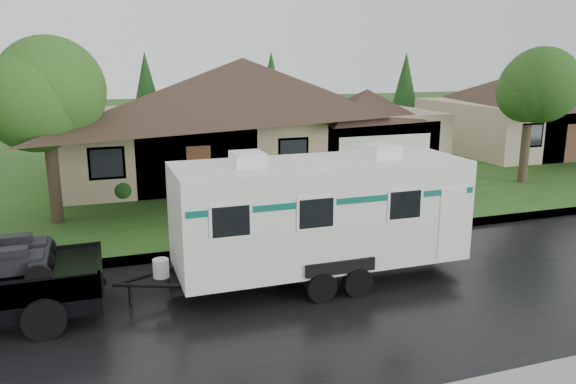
# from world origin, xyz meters

# --- Properties ---
(ground) EXTENTS (140.00, 140.00, 0.00)m
(ground) POSITION_xyz_m (0.00, 0.00, 0.00)
(ground) COLOR #284C17
(ground) RESTS_ON ground
(road) EXTENTS (140.00, 8.00, 0.01)m
(road) POSITION_xyz_m (0.00, -2.00, 0.01)
(road) COLOR black
(road) RESTS_ON ground
(curb) EXTENTS (140.00, 0.50, 0.15)m
(curb) POSITION_xyz_m (0.00, 2.25, 0.07)
(curb) COLOR gray
(curb) RESTS_ON ground
(lawn) EXTENTS (140.00, 26.00, 0.15)m
(lawn) POSITION_xyz_m (0.00, 15.00, 0.07)
(lawn) COLOR #284C17
(lawn) RESTS_ON ground
(house_main) EXTENTS (19.44, 10.80, 6.90)m
(house_main) POSITION_xyz_m (2.29, 13.84, 3.59)
(house_main) COLOR gray
(house_main) RESTS_ON lawn
(house_neighbor) EXTENTS (15.12, 9.72, 6.45)m
(house_neighbor) POSITION_xyz_m (22.27, 14.34, 3.32)
(house_neighbor) COLOR tan
(house_neighbor) RESTS_ON lawn
(tree_left_green) EXTENTS (3.76, 3.76, 6.22)m
(tree_left_green) POSITION_xyz_m (-6.65, 6.85, 4.46)
(tree_left_green) COLOR #382B1E
(tree_left_green) RESTS_ON lawn
(tree_right_green) EXTENTS (3.58, 3.58, 5.92)m
(tree_right_green) POSITION_xyz_m (13.37, 6.80, 4.26)
(tree_right_green) COLOR #382B1E
(tree_right_green) RESTS_ON lawn
(shrub_row) EXTENTS (13.60, 1.00, 1.00)m
(shrub_row) POSITION_xyz_m (2.00, 9.30, 0.65)
(shrub_row) COLOR #143814
(shrub_row) RESTS_ON lawn
(travel_trailer) EXTENTS (7.92, 2.78, 3.55)m
(travel_trailer) POSITION_xyz_m (0.18, -0.71, 1.88)
(travel_trailer) COLOR silver
(travel_trailer) RESTS_ON ground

